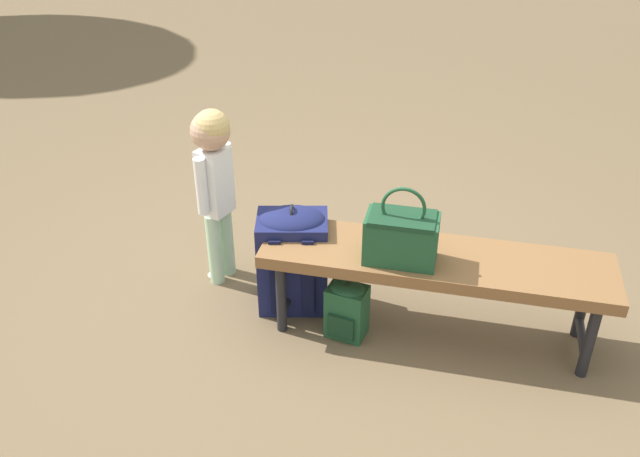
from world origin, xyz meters
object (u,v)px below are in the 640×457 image
(handbag, at_px, (401,236))
(child_standing, at_px, (214,170))
(backpack_large, at_px, (293,256))
(park_bench, at_px, (435,266))
(backpack_small, at_px, (347,308))

(handbag, relative_size, child_standing, 0.38)
(child_standing, xyz_separation_m, backpack_large, (-0.45, 0.01, -0.36))
(park_bench, height_order, backpack_small, park_bench)
(backpack_small, bearing_deg, park_bench, -149.44)
(park_bench, bearing_deg, backpack_small, 30.56)
(backpack_small, bearing_deg, backpack_large, -14.97)
(child_standing, relative_size, backpack_large, 1.67)
(park_bench, distance_m, child_standing, 1.18)
(park_bench, bearing_deg, handbag, 39.71)
(park_bench, distance_m, backpack_large, 0.71)
(backpack_small, bearing_deg, child_standing, -7.36)
(handbag, bearing_deg, park_bench, -140.29)
(handbag, height_order, backpack_large, handbag)
(backpack_large, height_order, backpack_small, backpack_large)
(park_bench, height_order, backpack_large, backpack_large)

